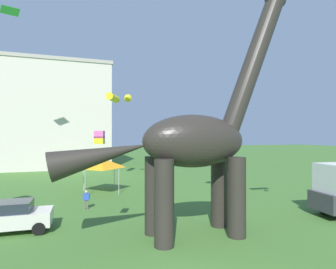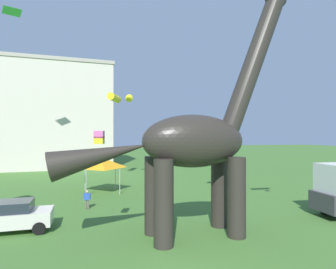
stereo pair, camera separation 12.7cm
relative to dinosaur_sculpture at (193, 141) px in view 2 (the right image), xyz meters
name	(u,v)px [view 2 (the right image)]	position (x,y,z in m)	size (l,w,h in m)	color
dinosaur_sculpture	(193,141)	(0.00, 0.00, 0.00)	(12.22, 2.59, 12.77)	#2D2823
parked_sedan_left	(8,216)	(-8.72, 3.40, -3.81)	(4.26, 2.02, 1.55)	silver
person_far_spectator	(87,198)	(-4.73, 6.77, -3.86)	(0.47, 0.21, 1.25)	#6B6056
person_near_flyer	(239,180)	(8.16, 8.72, -3.63)	(0.61, 0.27, 1.63)	#2D3347
festival_canopy_tent	(102,163)	(-3.31, 12.16, -2.07)	(3.15, 3.15, 3.00)	#B2B2B7
kite_mid_center	(99,137)	(-4.43, 0.68, 0.19)	(0.53, 0.53, 0.60)	pink
kite_far_left	(12,12)	(-11.53, 18.77, 12.70)	(1.94, 1.67, 2.08)	green
kite_drifting	(117,98)	(-1.11, 18.32, 4.45)	(2.91, 2.95, 0.84)	yellow
background_building_block	(52,116)	(-9.11, 35.58, 3.43)	(18.37, 12.40, 16.08)	beige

